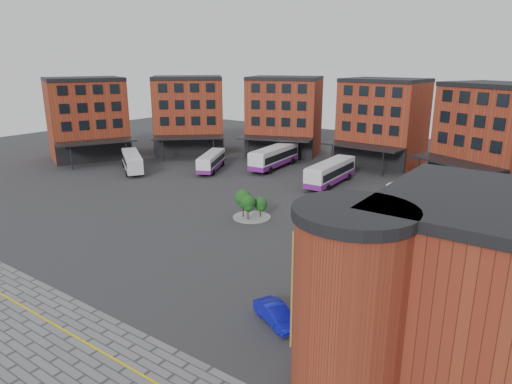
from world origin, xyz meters
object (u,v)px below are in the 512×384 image
Objects in this scene: bus_c at (274,157)px; blue_car at (276,314)px; bus_e at (423,189)px; tree_island at (249,203)px; bus_a at (132,160)px; bus_f at (446,200)px; bus_d at (331,172)px; bus_b at (211,161)px.

bus_c is 3.09× the size of blue_car.
tree_island is at bearing -116.22° from bus_e.
bus_a is 47.91m from bus_f.
bus_a is 44.94m from bus_e.
blue_car is (-0.09, -33.76, -1.18)m from bus_e.
bus_a is at bearing 165.58° from tree_island.
bus_f is 2.54× the size of blue_car.
bus_d is at bearing 87.40° from tree_island.
bus_f is at bearing -15.50° from bus_d.
bus_b is at bearing -142.58° from bus_f.
bus_c is at bearing 18.75° from bus_b.
bus_f is (29.64, -8.11, -0.19)m from bus_c.
bus_b is at bearing -163.24° from bus_e.
bus_e is at bearing 25.61° from blue_car.
tree_island reaches higher than blue_car.
bus_f reaches higher than blue_car.
tree_island is 21.86m from blue_car.
bus_b is 0.79× the size of bus_c.
bus_b is at bearing 72.20° from blue_car.
bus_d reaches higher than bus_a.
bus_f is (17.98, 14.88, -0.10)m from tree_island.
bus_e is 3.02× the size of blue_car.
bus_e is at bearing -17.19° from bus_c.
bus_b is at bearing -17.55° from bus_a.
tree_island reaches higher than bus_f.
bus_d is (0.86, 18.84, -0.00)m from tree_island.
blue_car is at bearing -69.73° from bus_b.
bus_c is at bearing -178.52° from bus_e.
bus_d is at bearing -16.73° from bus_b.
tree_island is at bearing -101.98° from bus_f.
bus_e is (43.86, 9.81, 0.08)m from bus_a.
bus_f is (3.49, -2.47, -0.13)m from bus_e.
bus_f is (17.12, -3.96, -0.10)m from bus_d.
bus_f is (47.34, 7.33, -0.04)m from bus_a.
blue_car is at bearing -58.12° from bus_f.
bus_a is 1.00× the size of bus_b.
bus_e is (33.65, 1.84, 0.31)m from bus_b.
bus_e reaches higher than bus_a.
bus_e is (13.63, -1.49, 0.02)m from bus_d.
bus_c is (17.70, 15.44, 0.15)m from bus_a.
bus_b is (-19.16, 15.52, -0.29)m from tree_island.
bus_b is 46.33m from blue_car.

